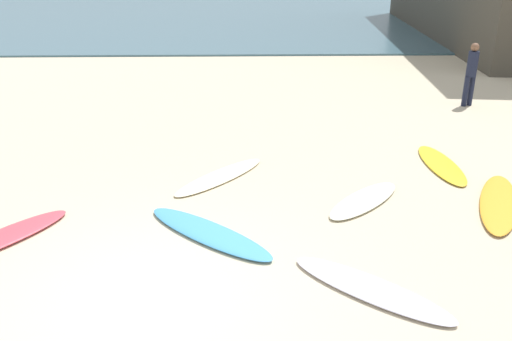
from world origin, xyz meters
name	(u,v)px	position (x,y,z in m)	size (l,w,h in m)	color
ground_plane	(148,296)	(0.00, 0.00, 0.00)	(120.00, 120.00, 0.00)	beige
ocean_water	(226,13)	(0.00, 37.30, 0.04)	(120.00, 40.00, 0.08)	#426675
surfboard_0	(208,232)	(0.65, 1.50, 0.04)	(0.58, 2.43, 0.09)	#4599D2
surfboard_1	(499,202)	(5.44, 2.41, 0.04)	(0.58, 2.55, 0.09)	gold
surfboard_2	(6,236)	(-2.31, 1.47, 0.04)	(0.55, 2.04, 0.09)	#D84755
surfboard_3	(364,200)	(3.22, 2.58, 0.04)	(0.57, 1.94, 0.08)	silver
surfboard_4	(441,164)	(5.12, 4.21, 0.04)	(0.59, 2.23, 0.07)	yellow
surfboard_5	(220,176)	(0.75, 3.72, 0.03)	(0.54, 2.35, 0.06)	#F4E6BE
surfboard_6	(370,288)	(2.72, 0.02, 0.04)	(0.55, 2.18, 0.08)	white
beachgoer_near	(471,71)	(7.51, 8.84, 0.97)	(0.36, 0.36, 1.74)	#191E33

